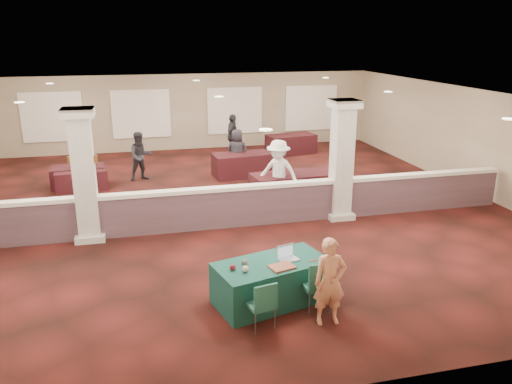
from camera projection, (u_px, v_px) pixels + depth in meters
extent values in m
plane|color=#481512|center=(221.00, 208.00, 14.41)|extent=(16.00, 16.00, 0.00)
cube|color=gray|center=(189.00, 112.00, 21.33)|extent=(16.00, 0.04, 3.20)
cube|color=gray|center=(323.00, 291.00, 6.51)|extent=(16.00, 0.04, 3.20)
cube|color=gray|center=(471.00, 140.00, 15.71)|extent=(0.04, 16.00, 3.20)
cube|color=silver|center=(219.00, 96.00, 13.44)|extent=(16.00, 16.00, 0.02)
cube|color=#4C333B|center=(231.00, 208.00, 12.87)|extent=(15.60, 0.20, 1.00)
cube|color=white|center=(231.00, 188.00, 12.70)|extent=(15.60, 0.28, 0.10)
cube|color=beige|center=(84.00, 176.00, 11.75)|extent=(0.50, 0.50, 3.20)
cube|color=beige|center=(91.00, 236.00, 12.21)|extent=(0.70, 0.70, 0.16)
cube|color=beige|center=(77.00, 112.00, 11.30)|extent=(0.72, 0.72, 0.20)
cube|color=beige|center=(342.00, 160.00, 13.20)|extent=(0.50, 0.50, 3.20)
cube|color=beige|center=(339.00, 214.00, 13.66)|extent=(0.70, 0.70, 0.16)
cube|color=beige|center=(345.00, 104.00, 12.75)|extent=(0.72, 0.72, 0.20)
cylinder|color=brown|center=(70.00, 160.00, 11.57)|extent=(0.12, 0.12, 0.18)
cylinder|color=white|center=(70.00, 160.00, 11.57)|extent=(0.09, 0.09, 0.10)
cylinder|color=brown|center=(95.00, 159.00, 11.69)|extent=(0.12, 0.12, 0.18)
cylinder|color=white|center=(95.00, 159.00, 11.69)|extent=(0.09, 0.09, 0.10)
cube|color=#0F3930|center=(271.00, 282.00, 9.27)|extent=(2.27, 1.53, 0.80)
cube|color=#1C5246|center=(317.00, 285.00, 8.97)|extent=(0.51, 0.51, 0.07)
cube|color=#1C5246|center=(322.00, 277.00, 8.67)|extent=(0.48, 0.06, 0.48)
cylinder|color=slate|center=(309.00, 305.00, 8.81)|extent=(0.03, 0.03, 0.46)
cylinder|color=slate|center=(331.00, 302.00, 8.91)|extent=(0.03, 0.03, 0.46)
cylinder|color=slate|center=(301.00, 294.00, 9.19)|extent=(0.03, 0.03, 0.46)
cylinder|color=slate|center=(323.00, 291.00, 9.29)|extent=(0.03, 0.03, 0.46)
cube|color=#1C5246|center=(260.00, 304.00, 8.45)|extent=(0.53, 0.53, 0.06)
cube|color=#1C5246|center=(266.00, 297.00, 8.20)|extent=(0.42, 0.14, 0.42)
cylinder|color=slate|center=(255.00, 324.00, 8.28)|extent=(0.03, 0.03, 0.40)
cylinder|color=slate|center=(275.00, 319.00, 8.44)|extent=(0.03, 0.03, 0.40)
cylinder|color=slate|center=(246.00, 313.00, 8.60)|extent=(0.03, 0.03, 0.40)
cylinder|color=slate|center=(265.00, 308.00, 8.75)|extent=(0.03, 0.03, 0.40)
imported|color=tan|center=(330.00, 282.00, 8.47)|extent=(0.58, 0.41, 1.56)
cube|color=black|center=(82.00, 180.00, 15.98)|extent=(1.67, 0.94, 0.65)
cube|color=black|center=(285.00, 187.00, 15.01)|extent=(2.10, 1.24, 0.81)
cube|color=black|center=(307.00, 185.00, 15.17)|extent=(2.05, 1.11, 0.81)
cube|color=black|center=(78.00, 176.00, 16.33)|extent=(1.71, 0.93, 0.68)
cube|color=black|center=(242.00, 165.00, 17.54)|extent=(2.07, 1.18, 0.81)
cube|color=black|center=(291.00, 144.00, 20.81)|extent=(2.13, 1.33, 0.80)
imported|color=black|center=(141.00, 156.00, 16.92)|extent=(0.88, 0.62, 1.66)
imported|color=white|center=(278.00, 172.00, 14.50)|extent=(1.31, 1.18, 1.91)
imported|color=black|center=(232.00, 136.00, 20.03)|extent=(0.92, 1.14, 1.75)
imported|color=black|center=(237.00, 152.00, 17.67)|extent=(0.91, 0.73, 1.62)
cube|color=#BBBBC0|center=(288.00, 259.00, 9.25)|extent=(0.41, 0.33, 0.02)
cube|color=#BBBBC0|center=(285.00, 251.00, 9.31)|extent=(0.35, 0.10, 0.24)
cube|color=silver|center=(285.00, 251.00, 9.31)|extent=(0.32, 0.09, 0.21)
cube|color=#C2461F|center=(282.00, 267.00, 8.94)|extent=(0.51, 0.43, 0.03)
sphere|color=beige|center=(245.00, 269.00, 8.77)|extent=(0.12, 0.12, 0.12)
sphere|color=maroon|center=(233.00, 267.00, 8.83)|extent=(0.11, 0.11, 0.11)
sphere|color=#4E4E54|center=(245.00, 262.00, 9.02)|extent=(0.11, 0.11, 0.11)
cube|color=red|center=(313.00, 261.00, 9.21)|extent=(0.14, 0.07, 0.01)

